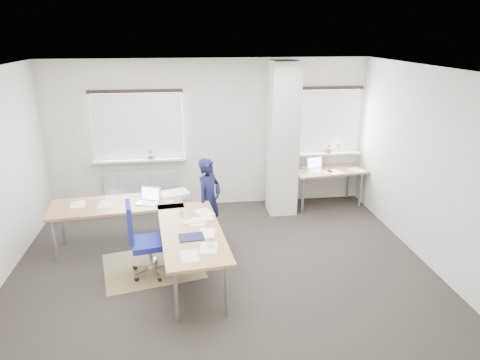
{
  "coord_description": "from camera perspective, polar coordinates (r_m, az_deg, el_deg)",
  "views": [
    {
      "loc": [
        -0.45,
        -5.41,
        3.26
      ],
      "look_at": [
        0.38,
        0.9,
        1.03
      ],
      "focal_mm": 32.0,
      "sensor_mm": 36.0,
      "label": 1
    }
  ],
  "objects": [
    {
      "name": "white_crate",
      "position": [
        8.38,
        -16.42,
        -3.36
      ],
      "size": [
        0.49,
        0.36,
        0.28
      ],
      "primitive_type": "cube",
      "rotation": [
        0.0,
        0.0,
        0.09
      ],
      "color": "white",
      "rests_on": "ground"
    },
    {
      "name": "person",
      "position": [
        6.86,
        -4.14,
        -2.71
      ],
      "size": [
        0.58,
        0.6,
        1.38
      ],
      "primitive_type": "imported",
      "rotation": [
        0.0,
        0.0,
        0.86
      ],
      "color": "black",
      "rests_on": "ground"
    },
    {
      "name": "room_shell",
      "position": [
        6.09,
        -1.27,
        4.94
      ],
      "size": [
        6.04,
        5.04,
        2.82
      ],
      "color": "beige",
      "rests_on": "ground"
    },
    {
      "name": "desk_side",
      "position": [
        8.44,
        11.59,
        1.15
      ],
      "size": [
        1.48,
        0.87,
        1.22
      ],
      "rotation": [
        0.0,
        0.0,
        0.13
      ],
      "color": "#A07445",
      "rests_on": "ground"
    },
    {
      "name": "task_chair",
      "position": [
        6.19,
        -12.27,
        -9.69
      ],
      "size": [
        0.6,
        0.59,
        1.09
      ],
      "rotation": [
        0.0,
        0.0,
        0.16
      ],
      "color": "navy",
      "rests_on": "ground"
    },
    {
      "name": "ground",
      "position": [
        6.33,
        -2.36,
        -11.67
      ],
      "size": [
        6.0,
        6.0,
        0.0
      ],
      "primitive_type": "plane",
      "color": "black",
      "rests_on": "ground"
    },
    {
      "name": "desk_main",
      "position": [
        6.34,
        -11.29,
        -4.95
      ],
      "size": [
        2.65,
        2.63,
        0.96
      ],
      "rotation": [
        0.0,
        0.0,
        0.1
      ],
      "color": "#A07445",
      "rests_on": "ground"
    },
    {
      "name": "floor_mat",
      "position": [
        6.5,
        -11.53,
        -11.15
      ],
      "size": [
        1.58,
        1.42,
        0.01
      ],
      "primitive_type": "cube",
      "rotation": [
        0.0,
        0.0,
        0.21
      ],
      "color": "olive",
      "rests_on": "ground"
    }
  ]
}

